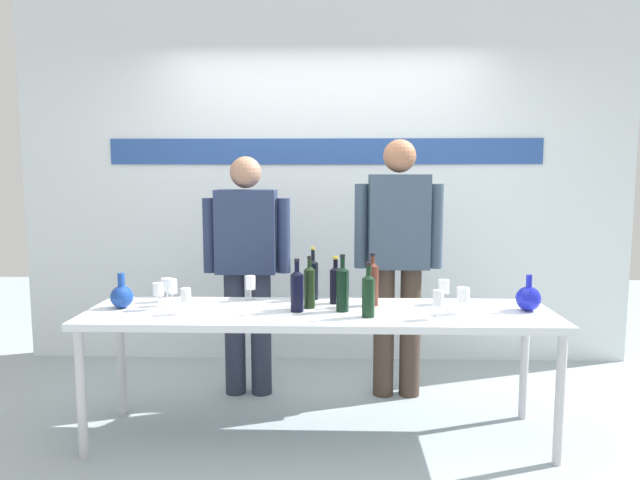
{
  "coord_description": "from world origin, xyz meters",
  "views": [
    {
      "loc": [
        0.1,
        -3.18,
        1.52
      ],
      "look_at": [
        0.0,
        0.15,
        1.13
      ],
      "focal_mm": 32.28,
      "sensor_mm": 36.0,
      "label": 1
    }
  ],
  "objects_px": {
    "display_table": "(319,320)",
    "wine_glass_left_0": "(251,283)",
    "wine_glass_left_3": "(158,290)",
    "wine_bottle_4": "(372,282)",
    "wine_bottle_2": "(368,294)",
    "wine_glass_left_2": "(167,285)",
    "decanter_blue_left": "(122,296)",
    "wine_glass_right_1": "(463,295)",
    "presenter_right": "(398,252)",
    "wine_glass_left_4": "(172,287)",
    "wine_bottle_5": "(342,287)",
    "wine_glass_right_2": "(438,299)",
    "wine_bottle_6": "(297,289)",
    "wine_bottle_0": "(313,278)",
    "wine_bottle_1": "(309,286)",
    "wine_glass_left_1": "(186,296)",
    "wine_glass_right_0": "(444,287)",
    "decanter_blue_right": "(528,298)",
    "wine_bottle_3": "(335,283)",
    "presenter_left": "(247,261)"
  },
  "relations": [
    {
      "from": "display_table",
      "to": "wine_glass_left_3",
      "type": "bearing_deg",
      "value": -179.88
    },
    {
      "from": "decanter_blue_right",
      "to": "display_table",
      "type": "bearing_deg",
      "value": -178.54
    },
    {
      "from": "wine_bottle_4",
      "to": "display_table",
      "type": "bearing_deg",
      "value": -155.97
    },
    {
      "from": "wine_bottle_1",
      "to": "wine_glass_left_0",
      "type": "bearing_deg",
      "value": 152.57
    },
    {
      "from": "wine_bottle_1",
      "to": "wine_bottle_6",
      "type": "relative_size",
      "value": 1.01
    },
    {
      "from": "wine_bottle_0",
      "to": "wine_bottle_3",
      "type": "distance_m",
      "value": 0.17
    },
    {
      "from": "wine_bottle_6",
      "to": "wine_glass_left_2",
      "type": "distance_m",
      "value": 0.83
    },
    {
      "from": "wine_bottle_5",
      "to": "wine_glass_right_1",
      "type": "relative_size",
      "value": 2.21
    },
    {
      "from": "wine_glass_left_1",
      "to": "wine_glass_right_0",
      "type": "distance_m",
      "value": 1.49
    },
    {
      "from": "presenter_right",
      "to": "wine_glass_left_4",
      "type": "bearing_deg",
      "value": -158.59
    },
    {
      "from": "decanter_blue_left",
      "to": "wine_glass_left_4",
      "type": "relative_size",
      "value": 1.32
    },
    {
      "from": "decanter_blue_right",
      "to": "wine_glass_left_3",
      "type": "bearing_deg",
      "value": -179.12
    },
    {
      "from": "display_table",
      "to": "wine_glass_left_0",
      "type": "height_order",
      "value": "wine_glass_left_0"
    },
    {
      "from": "wine_bottle_6",
      "to": "wine_glass_left_1",
      "type": "distance_m",
      "value": 0.61
    },
    {
      "from": "decanter_blue_left",
      "to": "wine_glass_right_0",
      "type": "xyz_separation_m",
      "value": [
        1.87,
        0.16,
        0.03
      ]
    },
    {
      "from": "display_table",
      "to": "wine_bottle_0",
      "type": "distance_m",
      "value": 0.34
    },
    {
      "from": "decanter_blue_right",
      "to": "presenter_left",
      "type": "distance_m",
      "value": 1.8
    },
    {
      "from": "wine_bottle_1",
      "to": "wine_glass_left_4",
      "type": "relative_size",
      "value": 1.96
    },
    {
      "from": "wine_bottle_5",
      "to": "wine_glass_left_4",
      "type": "xyz_separation_m",
      "value": [
        -1.0,
        0.12,
        -0.03
      ]
    },
    {
      "from": "wine_bottle_5",
      "to": "wine_glass_left_3",
      "type": "height_order",
      "value": "wine_bottle_5"
    },
    {
      "from": "wine_bottle_0",
      "to": "wine_glass_left_0",
      "type": "bearing_deg",
      "value": -175.13
    },
    {
      "from": "wine_bottle_6",
      "to": "wine_glass_left_0",
      "type": "distance_m",
      "value": 0.41
    },
    {
      "from": "wine_bottle_1",
      "to": "wine_glass_right_1",
      "type": "relative_size",
      "value": 2.08
    },
    {
      "from": "wine_bottle_2",
      "to": "wine_glass_left_2",
      "type": "xyz_separation_m",
      "value": [
        -1.2,
        0.34,
        -0.03
      ]
    },
    {
      "from": "wine_bottle_0",
      "to": "wine_bottle_1",
      "type": "xyz_separation_m",
      "value": [
        -0.01,
        -0.22,
        -0.0
      ]
    },
    {
      "from": "decanter_blue_left",
      "to": "wine_glass_right_1",
      "type": "distance_m",
      "value": 1.94
    },
    {
      "from": "display_table",
      "to": "wine_bottle_2",
      "type": "bearing_deg",
      "value": -27.02
    },
    {
      "from": "wine_glass_left_4",
      "to": "wine_glass_right_1",
      "type": "height_order",
      "value": "wine_glass_left_4"
    },
    {
      "from": "wine_bottle_5",
      "to": "wine_glass_left_2",
      "type": "relative_size",
      "value": 2.26
    },
    {
      "from": "decanter_blue_right",
      "to": "wine_glass_left_1",
      "type": "height_order",
      "value": "decanter_blue_right"
    },
    {
      "from": "display_table",
      "to": "wine_glass_right_2",
      "type": "relative_size",
      "value": 16.89
    },
    {
      "from": "wine_glass_right_1",
      "to": "wine_bottle_4",
      "type": "bearing_deg",
      "value": 159.65
    },
    {
      "from": "display_table",
      "to": "wine_glass_left_0",
      "type": "relative_size",
      "value": 17.41
    },
    {
      "from": "wine_bottle_5",
      "to": "wine_glass_right_2",
      "type": "distance_m",
      "value": 0.53
    },
    {
      "from": "wine_bottle_5",
      "to": "wine_glass_right_2",
      "type": "relative_size",
      "value": 2.07
    },
    {
      "from": "wine_glass_left_3",
      "to": "wine_glass_right_1",
      "type": "xyz_separation_m",
      "value": [
        1.71,
        -0.04,
        -0.01
      ]
    },
    {
      "from": "wine_bottle_6",
      "to": "wine_glass_left_1",
      "type": "height_order",
      "value": "wine_bottle_6"
    },
    {
      "from": "wine_glass_left_3",
      "to": "wine_glass_right_1",
      "type": "height_order",
      "value": "wine_glass_left_3"
    },
    {
      "from": "wine_bottle_5",
      "to": "wine_glass_left_0",
      "type": "bearing_deg",
      "value": 154.63
    },
    {
      "from": "decanter_blue_right",
      "to": "wine_glass_left_2",
      "type": "distance_m",
      "value": 2.11
    },
    {
      "from": "decanter_blue_right",
      "to": "wine_bottle_6",
      "type": "relative_size",
      "value": 0.69
    },
    {
      "from": "presenter_left",
      "to": "wine_bottle_1",
      "type": "distance_m",
      "value": 0.74
    },
    {
      "from": "presenter_right",
      "to": "wine_bottle_2",
      "type": "xyz_separation_m",
      "value": [
        -0.24,
        -0.78,
        -0.12
      ]
    },
    {
      "from": "display_table",
      "to": "wine_bottle_6",
      "type": "bearing_deg",
      "value": -168.61
    },
    {
      "from": "wine_bottle_0",
      "to": "wine_glass_right_2",
      "type": "xyz_separation_m",
      "value": [
        0.68,
        -0.45,
        -0.03
      ]
    },
    {
      "from": "wine_bottle_0",
      "to": "wine_glass_right_2",
      "type": "distance_m",
      "value": 0.82
    },
    {
      "from": "wine_bottle_0",
      "to": "wine_glass_left_4",
      "type": "height_order",
      "value": "wine_bottle_0"
    },
    {
      "from": "wine_bottle_4",
      "to": "wine_glass_left_0",
      "type": "bearing_deg",
      "value": 171.07
    },
    {
      "from": "wine_bottle_1",
      "to": "wine_bottle_5",
      "type": "bearing_deg",
      "value": -21.15
    },
    {
      "from": "display_table",
      "to": "wine_bottle_3",
      "type": "height_order",
      "value": "wine_bottle_3"
    }
  ]
}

